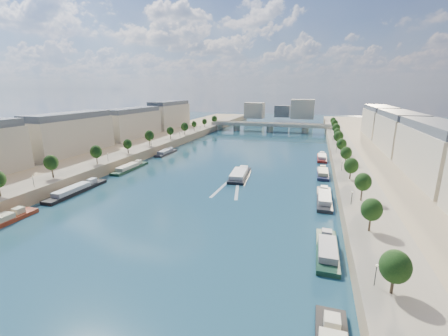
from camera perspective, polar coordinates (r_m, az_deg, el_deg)
The scene contains 17 objects.
ground at distance 156.48m, azimuth 1.41°, elevation 0.56°, with size 700.00×700.00×0.00m, color #0C2C37.
quay_left at distance 187.94m, azimuth -20.27°, elevation 2.83°, with size 44.00×520.00×5.00m, color #9E8460.
quay_right at distance 153.76m, azimuth 28.22°, elevation -0.53°, with size 44.00×520.00×5.00m, color #9E8460.
pave_left at distance 178.87m, azimuth -16.49°, elevation 3.41°, with size 14.00×520.00×0.10m, color gray.
pave_right at distance 150.82m, azimuth 22.77°, elevation 0.82°, with size 14.00×520.00×0.10m, color gray.
trees_left at distance 178.50m, azimuth -15.73°, elevation 5.22°, with size 4.80×268.80×8.26m.
trees_right at distance 159.30m, azimuth 21.92°, elevation 3.60°, with size 4.80×268.80×8.26m.
lamps_left at distance 167.74m, azimuth -17.12°, elevation 3.59°, with size 0.36×200.36×4.28m.
lamps_right at distance 154.70m, azimuth 21.05°, elevation 2.36°, with size 0.36×200.36×4.28m.
buildings_left at distance 203.13m, azimuth -21.55°, elevation 7.55°, with size 16.00×226.00×23.20m.
buildings_right at distance 165.75m, azimuth 32.46°, elevation 4.86°, with size 16.00×226.00×23.20m.
skyline at distance 368.36m, azimuth 11.30°, elevation 10.80°, with size 79.00×42.00×22.00m.
bridge at distance 284.97m, azimuth 8.74°, elevation 7.89°, with size 112.00×12.00×8.15m.
tour_barge at distance 135.72m, azimuth 2.99°, elevation -1.28°, with size 9.65×26.16×3.63m.
wake at distance 120.61m, azimuth 1.06°, elevation -3.79°, with size 10.74×26.02×0.04m.
moored_barges_left at distance 129.17m, azimuth -25.97°, elevation -3.69°, with size 5.00×158.49×3.60m.
moored_barges_right at distance 110.91m, azimuth 18.57°, elevation -5.84°, with size 5.00×159.22×3.60m.
Camera 1 is at (40.55, -46.16, 38.43)m, focal length 24.00 mm.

